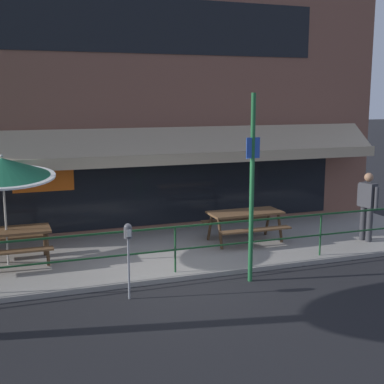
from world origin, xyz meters
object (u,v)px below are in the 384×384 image
(picnic_table_centre, at_px, (245,218))
(patio_umbrella_left, at_px, (2,168))
(pedestrian_walking, at_px, (367,203))
(parking_meter_near, at_px, (128,238))
(picnic_table_left, at_px, (7,237))
(street_sign_pole, at_px, (252,187))

(picnic_table_centre, xyz_separation_m, patio_umbrella_left, (-5.55, 0.10, 1.47))
(pedestrian_walking, bearing_deg, picnic_table_centre, 162.17)
(pedestrian_walking, bearing_deg, patio_umbrella_left, 173.06)
(pedestrian_walking, relative_size, parking_meter_near, 1.20)
(picnic_table_left, distance_m, pedestrian_walking, 8.50)
(street_sign_pole, bearing_deg, picnic_table_centre, 66.85)
(picnic_table_centre, bearing_deg, street_sign_pole, -113.15)
(picnic_table_left, distance_m, parking_meter_near, 3.30)
(pedestrian_walking, bearing_deg, picnic_table_left, 173.17)
(picnic_table_left, height_order, patio_umbrella_left, patio_umbrella_left)
(picnic_table_left, xyz_separation_m, parking_meter_near, (2.04, -2.56, 0.44))
(parking_meter_near, xyz_separation_m, street_sign_pole, (2.51, 0.12, 0.77))
(picnic_table_centre, relative_size, parking_meter_near, 1.27)
(pedestrian_walking, height_order, parking_meter_near, pedestrian_walking)
(parking_meter_near, height_order, street_sign_pole, street_sign_pole)
(picnic_table_left, xyz_separation_m, patio_umbrella_left, (-0.00, 0.02, 1.47))
(patio_umbrella_left, xyz_separation_m, pedestrian_walking, (8.44, -1.03, -1.12))
(pedestrian_walking, distance_m, parking_meter_near, 6.59)
(patio_umbrella_left, relative_size, street_sign_pole, 0.65)
(parking_meter_near, bearing_deg, patio_umbrella_left, 128.29)
(patio_umbrella_left, bearing_deg, parking_meter_near, -51.71)
(pedestrian_walking, xyz_separation_m, parking_meter_near, (-6.40, -1.55, 0.09))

